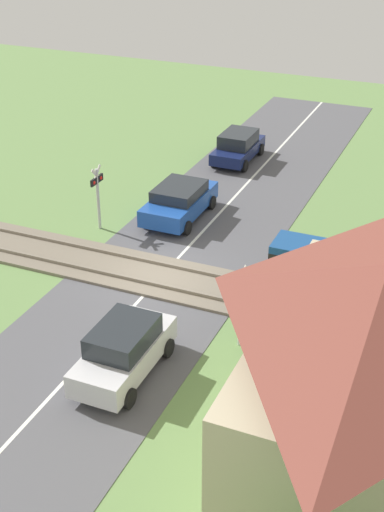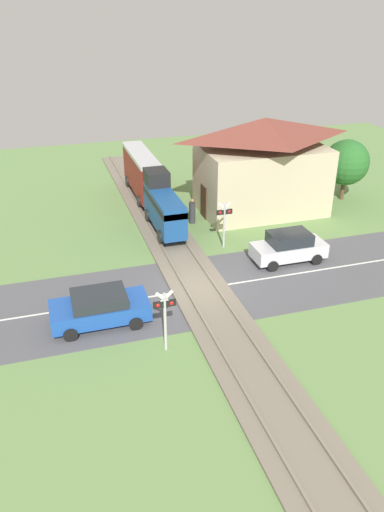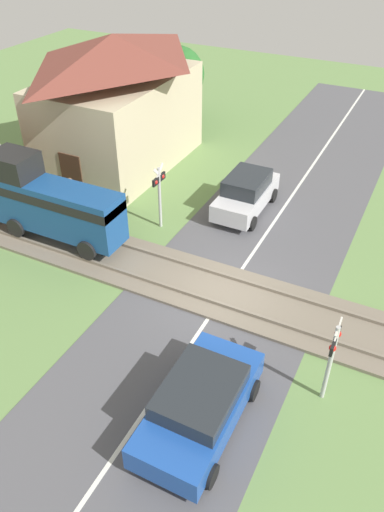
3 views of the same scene
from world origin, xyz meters
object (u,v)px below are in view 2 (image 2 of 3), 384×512
object	(u,v)px
crossing_signal_east_approach	(224,218)
station_building	(262,167)
car_far_side	(289,247)
pedestrian_by_station	(192,212)
train	(150,185)
car_near_crossing	(100,308)
crossing_signal_west_approach	(165,312)

from	to	relation	value
crossing_signal_east_approach	station_building	distance (m)	6.37
car_far_side	pedestrian_by_station	xyz separation A→B (m)	(-3.39, 6.49, -0.12)
train	car_near_crossing	bearing A→B (deg)	-112.44
car_near_crossing	station_building	distance (m)	15.79
car_far_side	crossing_signal_west_approach	size ratio (longest dim) A/B	1.43
train	crossing_signal_east_approach	world-z (taller)	train
train	car_far_side	xyz separation A→B (m)	(5.44, -9.16, -1.01)
car_far_side	crossing_signal_east_approach	bearing A→B (deg)	135.90
car_near_crossing	pedestrian_by_station	xyz separation A→B (m)	(7.02, 9.37, -0.05)
car_near_crossing	crossing_signal_east_approach	size ratio (longest dim) A/B	1.53
train	car_near_crossing	size ratio (longest dim) A/B	2.96
crossing_signal_west_approach	station_building	world-z (taller)	station_building
crossing_signal_west_approach	pedestrian_by_station	world-z (taller)	crossing_signal_west_approach
crossing_signal_west_approach	car_far_side	bearing A→B (deg)	33.97
car_far_side	station_building	size ratio (longest dim) A/B	0.46
crossing_signal_west_approach	crossing_signal_east_approach	bearing A→B (deg)	56.11
car_far_side	station_building	bearing A→B (deg)	77.91
station_building	pedestrian_by_station	distance (m)	5.47
car_far_side	station_building	world-z (taller)	station_building
crossing_signal_west_approach	crossing_signal_east_approach	size ratio (longest dim) A/B	1.00
car_near_crossing	car_far_side	bearing A→B (deg)	15.46
crossing_signal_east_approach	station_building	xyz separation A→B (m)	(4.25, 4.58, 1.21)
car_far_side	crossing_signal_west_approach	distance (m)	9.89
car_far_side	crossing_signal_west_approach	world-z (taller)	crossing_signal_west_approach
car_far_side	crossing_signal_east_approach	size ratio (longest dim) A/B	1.43
train	crossing_signal_east_approach	xyz separation A→B (m)	(2.73, -6.53, -0.09)
train	crossing_signal_east_approach	bearing A→B (deg)	-67.32
car_near_crossing	crossing_signal_west_approach	distance (m)	3.59
crossing_signal_west_approach	station_building	distance (m)	16.04
train	crossing_signal_east_approach	distance (m)	7.08
crossing_signal_west_approach	pedestrian_by_station	bearing A→B (deg)	68.29
train	car_near_crossing	distance (m)	13.07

